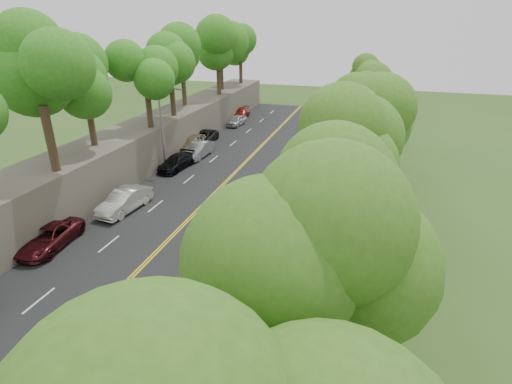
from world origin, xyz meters
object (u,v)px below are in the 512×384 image
at_px(car_2, 49,237).
at_px(painter_0, 245,235).
at_px(concrete_block, 247,310).
at_px(streetlight, 163,123).
at_px(construction_barrel, 321,144).
at_px(signpost, 204,265).
at_px(car_1, 124,201).
at_px(person_far, 320,140).

relative_size(car_2, painter_0, 3.18).
bearing_deg(car_2, painter_0, 11.84).
bearing_deg(concrete_block, streetlight, 128.12).
distance_m(streetlight, car_2, 15.87).
relative_size(construction_barrel, car_2, 0.18).
xyz_separation_m(signpost, car_1, (-10.05, 7.66, -1.10)).
height_order(streetlight, car_1, streetlight).
distance_m(streetlight, concrete_block, 23.26).
bearing_deg(car_1, streetlight, 104.72).
xyz_separation_m(car_2, person_far, (13.40, 26.77, 0.21)).
height_order(construction_barrel, concrete_block, construction_barrel).
height_order(signpost, painter_0, signpost).
bearing_deg(car_1, car_2, -99.04).
bearing_deg(construction_barrel, concrete_block, -88.71).
distance_m(streetlight, construction_barrel, 18.11).
bearing_deg(car_2, car_1, 69.41).
height_order(construction_barrel, car_2, car_2).
height_order(car_2, painter_0, painter_0).
relative_size(streetlight, construction_barrel, 8.94).
relative_size(signpost, person_far, 1.72).
bearing_deg(person_far, car_1, 84.15).
relative_size(construction_barrel, car_1, 0.18).
height_order(concrete_block, car_1, car_1).
relative_size(concrete_block, car_2, 0.24).
height_order(car_2, person_far, person_far).
height_order(signpost, concrete_block, signpost).
xyz_separation_m(signpost, construction_barrel, (1.95, 28.41, -1.47)).
xyz_separation_m(concrete_block, person_far, (-0.86, 29.39, 0.49)).
bearing_deg(car_2, concrete_block, -16.12).
bearing_deg(signpost, person_far, 86.47).
xyz_separation_m(signpost, person_far, (1.75, 28.40, -1.01)).
bearing_deg(streetlight, person_far, 40.65).
height_order(streetlight, painter_0, streetlight).
relative_size(streetlight, signpost, 2.58).
bearing_deg(concrete_block, car_1, 145.69).
bearing_deg(construction_barrel, streetlight, -139.77).
height_order(construction_barrel, person_far, person_far).
distance_m(concrete_block, painter_0, 6.81).
height_order(car_1, car_2, car_1).
bearing_deg(construction_barrel, signpost, -93.93).
bearing_deg(painter_0, construction_barrel, -9.82).
relative_size(painter_0, person_far, 0.88).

